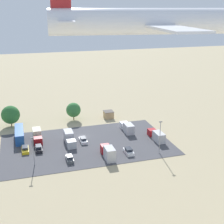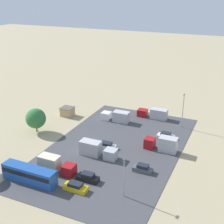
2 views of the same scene
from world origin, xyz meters
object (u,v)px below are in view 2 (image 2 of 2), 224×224
at_px(parked_car_0, 106,146).
at_px(parked_car_3, 88,177).
at_px(parked_car_1, 143,169).
at_px(parked_truck_2, 163,144).
at_px(parked_car_4, 166,136).
at_px(parked_truck_4, 117,116).
at_px(shed_building, 67,111).
at_px(bus, 29,174).
at_px(parked_car_2, 75,187).
at_px(parked_truck_3, 154,114).
at_px(parked_truck_0, 96,150).
at_px(parked_truck_1, 55,165).

relative_size(parked_car_0, parked_car_3, 1.02).
height_order(parked_car_1, parked_truck_2, parked_truck_2).
bearing_deg(parked_car_4, parked_truck_4, -108.31).
distance_m(shed_building, parked_truck_2, 32.97).
bearing_deg(parked_car_0, bus, 157.24).
xyz_separation_m(parked_car_2, parked_truck_3, (-39.60, 3.16, 0.68)).
xyz_separation_m(parked_car_1, parked_truck_0, (-1.92, -11.78, 0.83)).
height_order(parked_car_1, parked_car_2, parked_car_1).
distance_m(bus, parked_car_0, 20.20).
height_order(shed_building, parked_truck_0, parked_truck_0).
relative_size(bus, parked_truck_2, 1.50).
distance_m(parked_car_3, parked_truck_0, 9.90).
xyz_separation_m(parked_car_2, parked_truck_1, (-3.90, -7.16, 0.82)).
distance_m(parked_car_4, parked_truck_2, 6.34).
bearing_deg(parked_truck_2, parked_car_3, 150.68).
bearing_deg(shed_building, parked_truck_1, 27.01).
relative_size(shed_building, parked_car_4, 0.83).
bearing_deg(shed_building, bus, 19.48).
distance_m(parked_car_0, parked_truck_0, 4.25).
height_order(bus, parked_car_1, bus).
xyz_separation_m(bus, parked_truck_3, (-40.94, 12.67, -0.43)).
relative_size(parked_car_0, parked_car_1, 1.10).
bearing_deg(parked_car_1, parked_truck_0, 80.72).
height_order(parked_car_0, parked_truck_4, parked_truck_4).
bearing_deg(parked_truck_2, parked_truck_4, 55.48).
height_order(bus, parked_truck_4, bus).
height_order(parked_car_4, parked_truck_3, parked_truck_3).
bearing_deg(parked_truck_2, parked_car_4, 8.26).
xyz_separation_m(parked_car_3, parked_truck_3, (-35.89, 2.53, 0.65)).
bearing_deg(parked_truck_2, parked_truck_1, 134.86).
distance_m(parked_car_2, parked_truck_4, 33.59).
relative_size(parked_car_2, parked_car_4, 1.08).
xyz_separation_m(parked_truck_3, parked_truck_4, (6.53, -8.99, 0.04)).
xyz_separation_m(parked_car_4, parked_truck_1, (23.99, -16.97, 0.79)).
relative_size(parked_car_4, parked_truck_1, 0.54).
xyz_separation_m(shed_building, parked_car_3, (27.21, 21.55, -0.52)).
xyz_separation_m(bus, parked_car_2, (-1.34, 9.52, -1.11)).
bearing_deg(parked_car_3, parked_car_4, -20.82).
relative_size(parked_car_2, parked_truck_3, 0.54).
distance_m(parked_car_1, parked_car_4, 16.68).
bearing_deg(bus, parked_truck_2, 138.69).
xyz_separation_m(shed_building, parked_truck_1, (27.02, 13.77, 0.27)).
bearing_deg(parked_truck_1, bus, -24.25).
relative_size(bus, parked_truck_0, 1.31).
bearing_deg(bus, parked_car_0, 157.24).
distance_m(parked_car_0, parked_car_4, 15.69).
xyz_separation_m(parked_car_3, parked_truck_0, (-9.42, -2.93, 0.82)).
bearing_deg(parked_truck_0, parked_car_3, 17.29).
bearing_deg(parked_car_2, parked_truck_2, 153.71).
height_order(parked_car_3, parked_truck_0, parked_truck_0).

